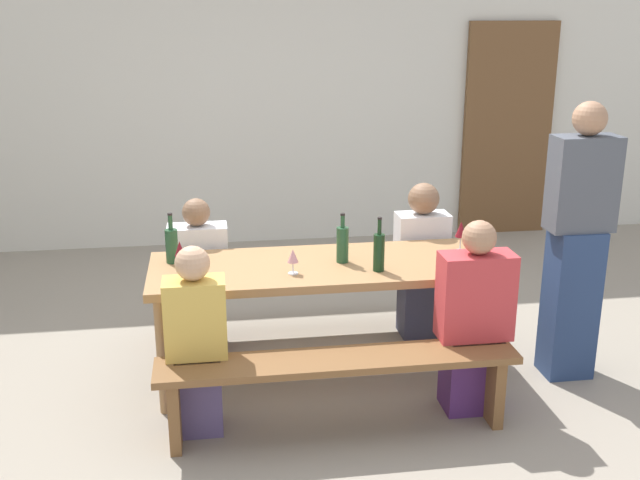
{
  "coord_description": "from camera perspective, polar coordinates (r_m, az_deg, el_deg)",
  "views": [
    {
      "loc": [
        -0.64,
        -4.3,
        2.26
      ],
      "look_at": [
        0.0,
        0.0,
        0.9
      ],
      "focal_mm": 42.62,
      "sensor_mm": 36.0,
      "label": 1
    }
  ],
  "objects": [
    {
      "name": "ground_plane",
      "position": [
        4.91,
        0.0,
        -10.08
      ],
      "size": [
        24.0,
        24.0,
        0.0
      ],
      "primitive_type": "plane",
      "color": "gray"
    },
    {
      "name": "back_wall",
      "position": [
        7.37,
        -3.55,
        12.2
      ],
      "size": [
        14.0,
        0.2,
        3.2
      ],
      "primitive_type": "cube",
      "color": "silver",
      "rests_on": "ground"
    },
    {
      "name": "wooden_door",
      "position": [
        7.85,
        13.89,
        8.0
      ],
      "size": [
        0.9,
        0.06,
        2.1
      ],
      "primitive_type": "cube",
      "color": "brown",
      "rests_on": "ground"
    },
    {
      "name": "tasting_table",
      "position": [
        4.63,
        0.0,
        -2.73
      ],
      "size": [
        2.06,
        0.75,
        0.75
      ],
      "color": "#9E7247",
      "rests_on": "ground"
    },
    {
      "name": "bench_near",
      "position": [
        4.15,
        1.4,
        -9.99
      ],
      "size": [
        1.96,
        0.3,
        0.45
      ],
      "color": "brown",
      "rests_on": "ground"
    },
    {
      "name": "bench_far",
      "position": [
        5.37,
        -1.07,
        -3.42
      ],
      "size": [
        1.96,
        0.3,
        0.45
      ],
      "color": "brown",
      "rests_on": "ground"
    },
    {
      "name": "wine_bottle_0",
      "position": [
        4.68,
        -11.07,
        -0.35
      ],
      "size": [
        0.08,
        0.08,
        0.31
      ],
      "color": "#234C2D",
      "rests_on": "tasting_table"
    },
    {
      "name": "wine_bottle_1",
      "position": [
        4.46,
        4.45,
        -0.84
      ],
      "size": [
        0.07,
        0.07,
        0.33
      ],
      "color": "#143319",
      "rests_on": "tasting_table"
    },
    {
      "name": "wine_bottle_2",
      "position": [
        4.6,
        1.7,
        -0.28
      ],
      "size": [
        0.07,
        0.07,
        0.31
      ],
      "color": "#234C2D",
      "rests_on": "tasting_table"
    },
    {
      "name": "wine_glass_0",
      "position": [
        4.88,
        10.54,
        0.73
      ],
      "size": [
        0.07,
        0.07,
        0.19
      ],
      "color": "silver",
      "rests_on": "tasting_table"
    },
    {
      "name": "wine_glass_1",
      "position": [
        4.51,
        -10.49,
        -0.75
      ],
      "size": [
        0.06,
        0.06,
        0.18
      ],
      "color": "silver",
      "rests_on": "tasting_table"
    },
    {
      "name": "wine_glass_2",
      "position": [
        4.41,
        -2.05,
        -1.28
      ],
      "size": [
        0.06,
        0.06,
        0.15
      ],
      "color": "silver",
      "rests_on": "tasting_table"
    },
    {
      "name": "seated_guest_near_0",
      "position": [
        4.17,
        -9.24,
        -7.8
      ],
      "size": [
        0.33,
        0.24,
        1.06
      ],
      "rotation": [
        0.0,
        0.0,
        1.57
      ],
      "color": "#544672",
      "rests_on": "ground"
    },
    {
      "name": "seated_guest_near_1",
      "position": [
        4.4,
        11.47,
        -6.15
      ],
      "size": [
        0.41,
        0.24,
        1.14
      ],
      "rotation": [
        0.0,
        0.0,
        1.57
      ],
      "color": "#4E2764",
      "rests_on": "ground"
    },
    {
      "name": "seated_guest_far_0",
      "position": [
        5.15,
        -9.03,
        -2.99
      ],
      "size": [
        0.39,
        0.24,
        1.05
      ],
      "rotation": [
        0.0,
        0.0,
        -1.57
      ],
      "color": "#4B2D42",
      "rests_on": "ground"
    },
    {
      "name": "seated_guest_far_1",
      "position": [
        5.33,
        7.59,
        -1.74
      ],
      "size": [
        0.36,
        0.24,
        1.1
      ],
      "rotation": [
        0.0,
        0.0,
        -1.57
      ],
      "color": "#393A50",
      "rests_on": "ground"
    },
    {
      "name": "standing_host",
      "position": [
        4.87,
        18.68,
        -0.57
      ],
      "size": [
        0.39,
        0.24,
        1.73
      ],
      "rotation": [
        0.0,
        0.0,
        3.14
      ],
      "color": "navy",
      "rests_on": "ground"
    }
  ]
}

